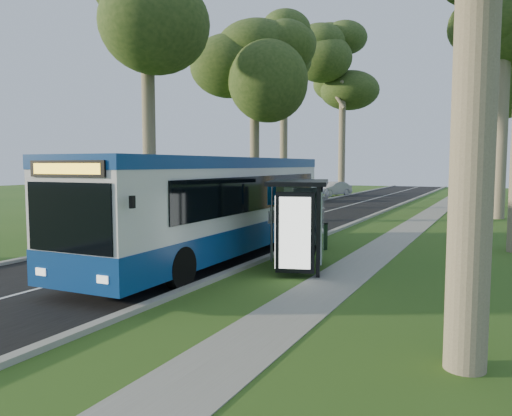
{
  "coord_description": "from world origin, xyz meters",
  "views": [
    {
      "loc": [
        6.9,
        -14.1,
        3.15
      ],
      "look_at": [
        -0.9,
        1.76,
        1.6
      ],
      "focal_mm": 35.0,
      "sensor_mm": 36.0,
      "label": 1
    }
  ],
  "objects": [
    {
      "name": "centre_line",
      "position": [
        -3.5,
        10.0,
        0.02
      ],
      "size": [
        0.12,
        100.0,
        0.0
      ],
      "primitive_type": "cube",
      "color": "white",
      "rests_on": "road"
    },
    {
      "name": "kerb_east",
      "position": [
        0.0,
        10.0,
        0.06
      ],
      "size": [
        0.25,
        100.0,
        0.12
      ],
      "primitive_type": "cube",
      "color": "#9E9B93",
      "rests_on": "ground"
    },
    {
      "name": "tree_west_e",
      "position": [
        -8.5,
        38.0,
        12.72
      ],
      "size": [
        5.2,
        5.2,
        17.2
      ],
      "color": "#7A6B56",
      "rests_on": "ground"
    },
    {
      "name": "bus_shelter",
      "position": [
        1.58,
        -0.49,
        1.88
      ],
      "size": [
        2.51,
        3.46,
        2.67
      ],
      "rotation": [
        0.0,
        0.0,
        0.3
      ],
      "color": "black",
      "rests_on": "ground"
    },
    {
      "name": "tree_east_c",
      "position": [
        6.8,
        18.0,
        12.18
      ],
      "size": [
        5.2,
        5.2,
        16.46
      ],
      "color": "#7A6B56",
      "rests_on": "ground"
    },
    {
      "name": "bus_stop_sign",
      "position": [
        0.3,
        0.45,
        1.57
      ],
      "size": [
        0.16,
        0.34,
        2.52
      ],
      "rotation": [
        0.0,
        0.0,
        -0.35
      ],
      "color": "gray",
      "rests_on": "ground"
    },
    {
      "name": "road",
      "position": [
        -3.5,
        10.0,
        0.01
      ],
      "size": [
        7.0,
        100.0,
        0.02
      ],
      "primitive_type": "cube",
      "color": "black",
      "rests_on": "ground"
    },
    {
      "name": "footpath",
      "position": [
        3.0,
        10.0,
        0.01
      ],
      "size": [
        1.5,
        100.0,
        0.02
      ],
      "primitive_type": "cube",
      "color": "gray",
      "rests_on": "ground"
    },
    {
      "name": "ground",
      "position": [
        0.0,
        0.0,
        0.0
      ],
      "size": [
        120.0,
        120.0,
        0.0
      ],
      "primitive_type": "plane",
      "color": "#2F591B",
      "rests_on": "ground"
    },
    {
      "name": "kerb_west",
      "position": [
        -7.0,
        10.0,
        0.06
      ],
      "size": [
        0.25,
        100.0,
        0.12
      ],
      "primitive_type": "cube",
      "color": "#9E9B93",
      "rests_on": "ground"
    },
    {
      "name": "tree_west_c",
      "position": [
        -9.0,
        18.0,
        11.13
      ],
      "size": [
        5.2,
        5.2,
        15.02
      ],
      "color": "#7A6B56",
      "rests_on": "ground"
    },
    {
      "name": "bus",
      "position": [
        -1.56,
        0.02,
        1.75
      ],
      "size": [
        2.91,
        12.77,
        3.37
      ],
      "rotation": [
        0.0,
        0.0,
        0.02
      ],
      "color": "silver",
      "rests_on": "ground"
    },
    {
      "name": "car_white",
      "position": [
        -7.87,
        25.54,
        0.73
      ],
      "size": [
        3.35,
        4.63,
        1.46
      ],
      "primitive_type": "imported",
      "rotation": [
        0.0,
        0.0,
        -0.43
      ],
      "color": "white",
      "rests_on": "ground"
    },
    {
      "name": "litter_bin",
      "position": [
        0.95,
        3.41,
        0.51
      ],
      "size": [
        0.58,
        0.58,
        1.01
      ],
      "rotation": [
        0.0,
        0.0,
        -0.12
      ],
      "color": "black",
      "rests_on": "ground"
    },
    {
      "name": "tree_west_d",
      "position": [
        -11.0,
        28.0,
        12.05
      ],
      "size": [
        5.2,
        5.2,
        16.28
      ],
      "color": "#7A6B56",
      "rests_on": "ground"
    },
    {
      "name": "car_silver",
      "position": [
        -8.14,
        33.77,
        0.72
      ],
      "size": [
        3.05,
        4.59,
        1.43
      ],
      "primitive_type": "imported",
      "rotation": [
        0.0,
        0.0,
        -0.39
      ],
      "color": "#9C9FA4",
      "rests_on": "ground"
    }
  ]
}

